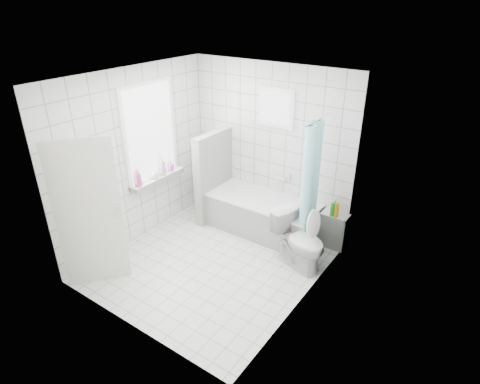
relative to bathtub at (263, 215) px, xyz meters
The scene contains 19 objects.
ground 1.17m from the bathtub, 96.86° to the right, with size 3.00×3.00×0.00m, color white.
ceiling 2.57m from the bathtub, 96.86° to the right, with size 3.00×3.00×0.00m, color white.
wall_back 1.09m from the bathtub, 109.83° to the left, with size 2.80×0.02×2.60m, color white.
wall_front 2.82m from the bathtub, 92.95° to the right, with size 2.80×0.02×2.60m, color white.
wall_left 2.15m from the bathtub, 143.77° to the right, with size 0.02×3.00×2.60m, color white.
wall_right 1.97m from the bathtub, 41.65° to the right, with size 0.02×3.00×2.60m, color white.
window_left 2.15m from the bathtub, 151.03° to the right, with size 0.01×0.90×1.40m, color white.
window_back 1.69m from the bathtub, 96.10° to the left, with size 0.50×0.01×0.50m, color white.
window_sill 1.76m from the bathtub, 150.28° to the right, with size 0.18×1.02×0.08m, color white.
door 2.65m from the bathtub, 116.41° to the right, with size 0.04×0.80×2.00m, color silver.
bathtub is the anchor object (origin of this frame).
partition_wall 1.05m from the bathtub, behind, with size 0.15×0.85×1.50m, color white.
tiled_ledge 1.13m from the bathtub, 13.05° to the left, with size 0.40×0.24×0.55m, color white.
toilet 1.02m from the bathtub, 27.96° to the right, with size 0.45×0.79×0.81m, color white.
curtain_rod 1.89m from the bathtub, ahead, with size 0.02×0.02×0.80m, color silver.
shower_curtain 1.16m from the bathtub, 10.77° to the right, with size 0.14×0.48×1.78m, color #4DDCE3, non-canonical shape.
tub_faucet 0.66m from the bathtub, 73.38° to the left, with size 0.18×0.06×0.06m, color silver.
sill_bottles 1.84m from the bathtub, 148.40° to the right, with size 0.17×0.80×0.32m.
ledge_bottles 1.17m from the bathtub, 10.66° to the left, with size 0.13×0.15×0.23m.
Camera 1 is at (3.00, -3.65, 3.48)m, focal length 30.00 mm.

